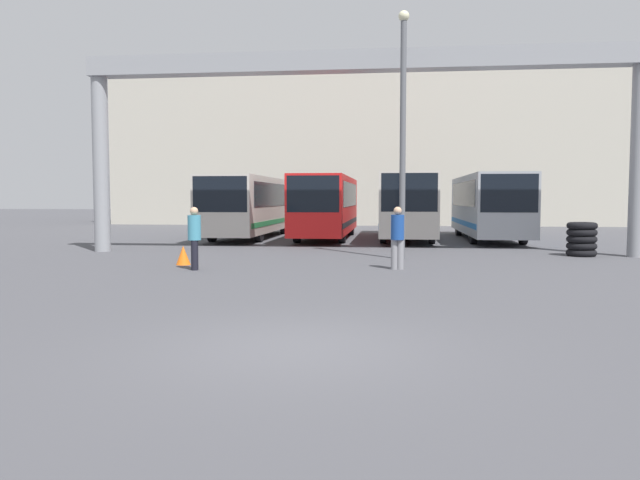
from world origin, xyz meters
name	(u,v)px	position (x,y,z in m)	size (l,w,h in m)	color
ground_plane	(296,348)	(0.00, 0.00, 0.00)	(200.00, 200.00, 0.00)	#47474C
building_backdrop	(377,155)	(0.00, 43.90, 5.57)	(40.93, 12.00, 11.15)	#B7B2A3
overhead_gantry	(357,92)	(0.00, 14.47, 5.88)	(20.17, 0.80, 7.32)	gray
bus_slot_0	(251,203)	(-5.98, 23.41, 1.78)	(2.60, 11.86, 3.09)	beige
bus_slot_1	(327,203)	(-1.99, 23.00, 1.78)	(2.43, 11.06, 3.10)	red
bus_slot_2	(406,202)	(1.99, 23.26, 1.83)	(2.53, 11.57, 3.18)	beige
bus_slot_3	(488,203)	(5.98, 23.08, 1.80)	(2.50, 11.22, 3.13)	#999EA5
pedestrian_mid_right	(397,236)	(1.46, 9.68, 0.96)	(0.38, 0.38, 1.81)	gray
pedestrian_mid_left	(194,237)	(-4.31, 8.89, 0.96)	(0.37, 0.37, 1.80)	black
traffic_cone	(183,255)	(-5.09, 10.16, 0.29)	(0.44, 0.44, 0.59)	orange
tire_stack	(582,239)	(7.97, 14.56, 0.60)	(1.04, 1.04, 1.20)	black
lamp_post	(403,125)	(1.63, 12.73, 4.46)	(0.36, 0.36, 8.20)	#595B60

